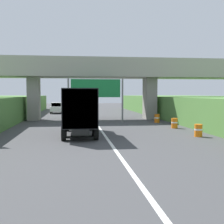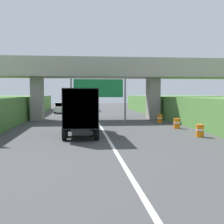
{
  "view_description": "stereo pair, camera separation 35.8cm",
  "coord_description": "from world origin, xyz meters",
  "px_view_note": "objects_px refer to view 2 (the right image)",
  "views": [
    {
      "loc": [
        -2.17,
        4.69,
        3.08
      ],
      "look_at": [
        0.0,
        21.71,
        2.0
      ],
      "focal_mm": 46.55,
      "sensor_mm": 36.0,
      "label": 1
    },
    {
      "loc": [
        -1.82,
        4.65,
        3.08
      ],
      "look_at": [
        0.0,
        21.71,
        2.0
      ],
      "focal_mm": 46.55,
      "sensor_mm": 36.0,
      "label": 2
    }
  ],
  "objects_px": {
    "car_green": "(81,111)",
    "construction_barrel_4": "(177,123)",
    "car_white": "(61,108)",
    "construction_barrel_5": "(160,118)",
    "truck_black": "(81,109)",
    "overhead_highway_sign": "(98,91)",
    "construction_barrel_3": "(200,131)",
    "truck_yellow": "(83,100)"
  },
  "relations": [
    {
      "from": "car_white",
      "to": "construction_barrel_3",
      "type": "height_order",
      "value": "car_white"
    },
    {
      "from": "overhead_highway_sign",
      "to": "construction_barrel_4",
      "type": "bearing_deg",
      "value": -40.25
    },
    {
      "from": "car_white",
      "to": "truck_black",
      "type": "bearing_deg",
      "value": -82.68
    },
    {
      "from": "truck_yellow",
      "to": "car_white",
      "type": "distance_m",
      "value": 9.59
    },
    {
      "from": "car_white",
      "to": "construction_barrel_3",
      "type": "distance_m",
      "value": 29.29
    },
    {
      "from": "overhead_highway_sign",
      "to": "construction_barrel_3",
      "type": "height_order",
      "value": "overhead_highway_sign"
    },
    {
      "from": "overhead_highway_sign",
      "to": "truck_black",
      "type": "relative_size",
      "value": 0.81
    },
    {
      "from": "car_green",
      "to": "construction_barrel_4",
      "type": "height_order",
      "value": "car_green"
    },
    {
      "from": "truck_black",
      "to": "construction_barrel_3",
      "type": "relative_size",
      "value": 8.11
    },
    {
      "from": "truck_yellow",
      "to": "construction_barrel_4",
      "type": "bearing_deg",
      "value": -75.1
    },
    {
      "from": "truck_black",
      "to": "car_white",
      "type": "relative_size",
      "value": 1.78
    },
    {
      "from": "car_white",
      "to": "construction_barrel_3",
      "type": "relative_size",
      "value": 4.56
    },
    {
      "from": "truck_black",
      "to": "construction_barrel_4",
      "type": "height_order",
      "value": "truck_black"
    },
    {
      "from": "truck_yellow",
      "to": "car_green",
      "type": "bearing_deg",
      "value": -91.14
    },
    {
      "from": "truck_black",
      "to": "car_white",
      "type": "distance_m",
      "value": 25.32
    },
    {
      "from": "car_white",
      "to": "construction_barrel_4",
      "type": "bearing_deg",
      "value": -61.61
    },
    {
      "from": "overhead_highway_sign",
      "to": "car_white",
      "type": "distance_m",
      "value": 17.05
    },
    {
      "from": "overhead_highway_sign",
      "to": "construction_barrel_4",
      "type": "height_order",
      "value": "overhead_highway_sign"
    },
    {
      "from": "construction_barrel_4",
      "to": "construction_barrel_5",
      "type": "bearing_deg",
      "value": 91.39
    },
    {
      "from": "truck_black",
      "to": "construction_barrel_5",
      "type": "distance_m",
      "value": 12.05
    },
    {
      "from": "car_white",
      "to": "car_green",
      "type": "relative_size",
      "value": 1.0
    },
    {
      "from": "construction_barrel_3",
      "to": "car_green",
      "type": "bearing_deg",
      "value": 115.0
    },
    {
      "from": "truck_black",
      "to": "construction_barrel_5",
      "type": "relative_size",
      "value": 8.11
    },
    {
      "from": "overhead_highway_sign",
      "to": "truck_yellow",
      "type": "height_order",
      "value": "overhead_highway_sign"
    },
    {
      "from": "truck_black",
      "to": "construction_barrel_5",
      "type": "xyz_separation_m",
      "value": [
        8.38,
        8.54,
        -1.47
      ]
    },
    {
      "from": "car_green",
      "to": "construction_barrel_4",
      "type": "relative_size",
      "value": 4.56
    },
    {
      "from": "truck_yellow",
      "to": "construction_barrel_5",
      "type": "relative_size",
      "value": 8.11
    },
    {
      "from": "car_green",
      "to": "construction_barrel_5",
      "type": "bearing_deg",
      "value": -42.99
    },
    {
      "from": "truck_yellow",
      "to": "construction_barrel_5",
      "type": "bearing_deg",
      "value": -72.51
    },
    {
      "from": "truck_black",
      "to": "truck_yellow",
      "type": "bearing_deg",
      "value": 89.35
    },
    {
      "from": "car_white",
      "to": "construction_barrel_5",
      "type": "relative_size",
      "value": 4.56
    },
    {
      "from": "truck_black",
      "to": "car_green",
      "type": "height_order",
      "value": "truck_black"
    },
    {
      "from": "construction_barrel_4",
      "to": "construction_barrel_5",
      "type": "height_order",
      "value": "same"
    },
    {
      "from": "truck_yellow",
      "to": "truck_black",
      "type": "xyz_separation_m",
      "value": [
        -0.39,
        -33.91,
        0.0
      ]
    },
    {
      "from": "car_white",
      "to": "car_green",
      "type": "xyz_separation_m",
      "value": [
        3.26,
        -8.77,
        0.0
      ]
    },
    {
      "from": "overhead_highway_sign",
      "to": "construction_barrel_5",
      "type": "distance_m",
      "value": 7.17
    },
    {
      "from": "overhead_highway_sign",
      "to": "construction_barrel_4",
      "type": "distance_m",
      "value": 9.19
    },
    {
      "from": "car_green",
      "to": "truck_black",
      "type": "bearing_deg",
      "value": -90.13
    },
    {
      "from": "construction_barrel_4",
      "to": "construction_barrel_5",
      "type": "relative_size",
      "value": 1.0
    },
    {
      "from": "car_white",
      "to": "construction_barrel_4",
      "type": "distance_m",
      "value": 24.67
    },
    {
      "from": "truck_yellow",
      "to": "car_white",
      "type": "relative_size",
      "value": 1.78
    },
    {
      "from": "construction_barrel_3",
      "to": "construction_barrel_5",
      "type": "xyz_separation_m",
      "value": [
        -0.09,
        10.3,
        0.0
      ]
    }
  ]
}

